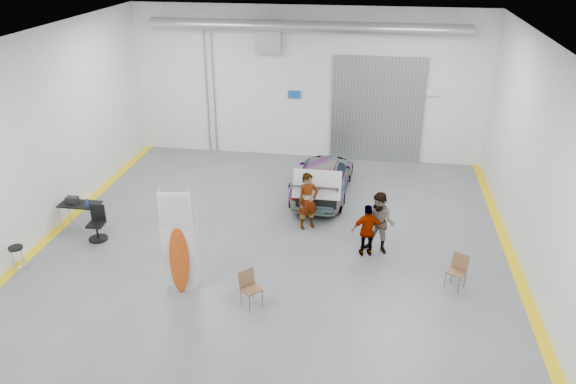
# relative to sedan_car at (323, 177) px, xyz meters

# --- Properties ---
(ground) EXTENTS (16.00, 16.00, 0.00)m
(ground) POSITION_rel_sedan_car_xyz_m (-1.06, -4.37, -0.66)
(ground) COLOR #5B5E63
(ground) RESTS_ON ground
(room_shell) EXTENTS (14.02, 16.18, 6.01)m
(room_shell) POSITION_rel_sedan_car_xyz_m (-0.82, -2.15, 3.42)
(room_shell) COLOR silver
(room_shell) RESTS_ON ground
(sedan_car) EXTENTS (2.05, 4.61, 1.31)m
(sedan_car) POSITION_rel_sedan_car_xyz_m (0.00, 0.00, 0.00)
(sedan_car) COLOR silver
(sedan_car) RESTS_ON ground
(person_a) EXTENTS (0.80, 0.73, 1.84)m
(person_a) POSITION_rel_sedan_car_xyz_m (-0.20, -2.56, 0.27)
(person_a) COLOR brown
(person_a) RESTS_ON ground
(person_b) EXTENTS (1.08, 0.93, 1.86)m
(person_b) POSITION_rel_sedan_car_xyz_m (2.00, -3.69, 0.28)
(person_b) COLOR #456B80
(person_b) RESTS_ON ground
(person_c) EXTENTS (0.98, 0.57, 1.59)m
(person_c) POSITION_rel_sedan_car_xyz_m (1.67, -3.92, 0.14)
(person_c) COLOR brown
(person_c) RESTS_ON ground
(surfboard_display) EXTENTS (0.83, 0.30, 2.96)m
(surfboard_display) POSITION_rel_sedan_car_xyz_m (-3.03, -6.45, 0.54)
(surfboard_display) COLOR white
(surfboard_display) RESTS_ON ground
(folding_chair_near) EXTENTS (0.61, 0.70, 0.93)m
(folding_chair_near) POSITION_rel_sedan_car_xyz_m (-1.06, -6.80, -0.36)
(folding_chair_near) COLOR brown
(folding_chair_near) RESTS_ON ground
(folding_chair_far) EXTENTS (0.59, 0.64, 0.92)m
(folding_chair_far) POSITION_rel_sedan_car_xyz_m (4.01, -5.19, -0.37)
(folding_chair_far) COLOR brown
(folding_chair_far) RESTS_ON ground
(shop_stool) EXTENTS (0.40, 0.40, 0.78)m
(shop_stool) POSITION_rel_sedan_car_xyz_m (-7.66, -6.32, -0.27)
(shop_stool) COLOR black
(shop_stool) RESTS_ON ground
(work_table) EXTENTS (1.26, 0.63, 1.02)m
(work_table) POSITION_rel_sedan_car_xyz_m (-7.30, -3.59, 0.13)
(work_table) COLOR #95989E
(work_table) RESTS_ON ground
(office_chair) EXTENTS (0.57, 0.57, 1.07)m
(office_chair) POSITION_rel_sedan_car_xyz_m (-6.36, -4.27, -0.19)
(office_chair) COLOR black
(office_chair) RESTS_ON ground
(trunk_lid) EXTENTS (1.53, 0.93, 0.04)m
(trunk_lid) POSITION_rel_sedan_car_xyz_m (-0.00, -2.01, 0.68)
(trunk_lid) COLOR silver
(trunk_lid) RESTS_ON sedan_car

